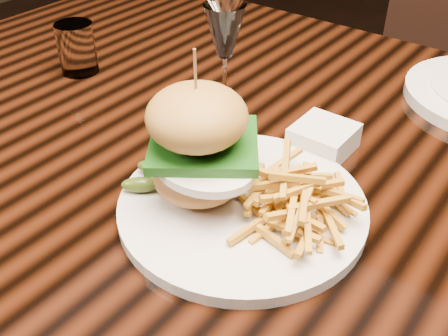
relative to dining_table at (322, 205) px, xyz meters
The scene contains 5 objects.
dining_table is the anchor object (origin of this frame).
burger_plate 0.20m from the dining_table, 104.62° to the right, with size 0.29×0.29×0.19m.
ramekin 0.10m from the dining_table, 136.67° to the left, with size 0.08×0.08×0.04m, color silver.
wine_glass 0.28m from the dining_table, behind, with size 0.06×0.06×0.16m.
water_tumbler 0.49m from the dining_table, behind, with size 0.06×0.06×0.09m, color white.
Camera 1 is at (0.23, -0.53, 1.15)m, focal length 42.00 mm.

